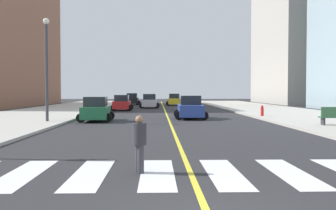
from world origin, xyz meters
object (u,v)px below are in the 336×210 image
car_blue_fifth (190,108)px  street_lamp (47,60)px  car_green_third (96,110)px  pedestrian_crossing (139,141)px  car_red_fourth (122,103)px  park_bench (334,116)px  car_black_nearest (132,99)px  fire_hydrant (262,111)px  car_yellow_sixth (174,100)px  car_silver_second (150,101)px

car_blue_fifth → street_lamp: (-10.36, -4.12, 3.50)m
car_green_third → pedestrian_crossing: size_ratio=2.65×
car_red_fourth → street_lamp: street_lamp is taller
car_red_fourth → park_bench: bearing=-55.6°
car_green_third → car_blue_fifth: 7.62m
car_black_nearest → pedestrian_crossing: bearing=-86.4°
street_lamp → fire_hydrant: bearing=17.5°
car_blue_fifth → car_green_third: bearing=19.0°
car_green_third → street_lamp: size_ratio=0.58×
car_red_fourth → park_bench: 26.39m
park_bench → fire_hydrant: size_ratio=2.03×
car_yellow_sixth → fire_hydrant: size_ratio=4.80×
car_silver_second → car_blue_fifth: size_ratio=1.01×
car_red_fourth → car_blue_fifth: 15.48m
park_bench → car_black_nearest: bearing=21.1°
car_yellow_sixth → pedestrian_crossing: bearing=89.0°
park_bench → pedestrian_crossing: pedestrian_crossing is taller
fire_hydrant → car_green_third: bearing=-165.4°
car_black_nearest → fire_hydrant: car_black_nearest is taller
pedestrian_crossing → fire_hydrant: 23.89m
car_black_nearest → car_silver_second: (3.12, -12.28, -0.02)m
car_blue_fifth → car_yellow_sixth: 30.65m
car_green_third → fire_hydrant: 13.85m
car_silver_second → car_green_third: car_silver_second is taller
car_black_nearest → fire_hydrant: 34.43m
car_green_third → car_yellow_sixth: (7.28, 33.04, 0.02)m
car_silver_second → park_bench: 30.88m
car_yellow_sixth → park_bench: size_ratio=2.36×
car_black_nearest → car_green_third: (-0.43, -35.38, -0.05)m
car_red_fourth → car_blue_fifth: car_blue_fifth is taller
street_lamp → car_blue_fifth: bearing=21.7°
car_black_nearest → car_silver_second: 12.67m
car_black_nearest → car_blue_fifth: size_ratio=1.03×
car_blue_fifth → car_black_nearest: bearing=-77.7°
car_yellow_sixth → fire_hydrant: 30.18m
car_green_third → pedestrian_crossing: (4.06, -18.49, 0.01)m
car_green_third → car_blue_fifth: bearing=16.1°
park_bench → street_lamp: (-18.61, 3.65, 3.69)m
car_red_fourth → park_bench: (15.04, -21.68, -0.16)m
car_black_nearest → park_bench: bearing=-70.0°
car_green_third → car_yellow_sixth: 33.84m
park_bench → street_lamp: bearing=79.8°
pedestrian_crossing → fire_hydrant: size_ratio=1.76×
car_yellow_sixth → fire_hydrant: car_yellow_sixth is taller
car_red_fourth → car_black_nearest: bearing=89.7°
park_bench → fire_hydrant: bearing=14.0°
car_blue_fifth → fire_hydrant: (6.17, 1.10, -0.30)m
fire_hydrant → street_lamp: street_lamp is taller
car_black_nearest → car_silver_second: bearing=-76.0°
pedestrian_crossing → car_black_nearest: bearing=-23.0°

